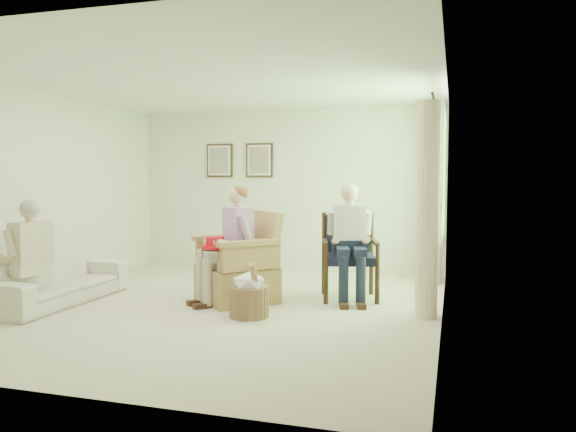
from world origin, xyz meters
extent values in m
plane|color=beige|center=(0.00, 0.00, 0.00)|extent=(5.50, 5.50, 0.00)
cube|color=silver|center=(0.00, 2.75, 1.30)|extent=(5.00, 0.04, 2.60)
cube|color=silver|center=(0.00, -2.75, 1.30)|extent=(5.00, 0.04, 2.60)
cube|color=silver|center=(-2.50, 0.00, 1.30)|extent=(0.04, 5.50, 2.60)
cube|color=silver|center=(2.50, 0.00, 1.30)|extent=(0.04, 5.50, 2.60)
cube|color=white|center=(0.00, 0.00, 2.60)|extent=(5.00, 5.50, 0.02)
cube|color=#2D6B23|center=(2.47, 1.20, 1.55)|extent=(0.02, 1.40, 1.50)
cube|color=white|center=(2.46, 1.20, 2.33)|extent=(0.04, 1.52, 0.06)
cube|color=white|center=(2.46, 1.20, 0.77)|extent=(0.04, 1.52, 0.06)
cylinder|color=#382114|center=(2.37, 1.20, 2.35)|extent=(0.03, 2.50, 0.03)
cylinder|color=#F6E1C1|center=(2.33, 0.22, 1.15)|extent=(0.34, 0.34, 2.30)
cylinder|color=#F6E1C1|center=(2.33, 2.18, 1.15)|extent=(0.34, 0.34, 2.30)
cube|color=#382114|center=(-1.15, 2.72, 1.78)|extent=(0.45, 0.03, 0.55)
cube|color=silver|center=(-1.15, 2.70, 1.78)|extent=(0.39, 0.01, 0.49)
cube|color=tan|center=(-1.15, 2.69, 1.78)|extent=(0.33, 0.01, 0.43)
cube|color=#382114|center=(-0.45, 2.72, 1.78)|extent=(0.45, 0.03, 0.55)
cube|color=silver|center=(-0.45, 2.70, 1.78)|extent=(0.39, 0.01, 0.49)
cube|color=tan|center=(-0.45, 2.69, 1.78)|extent=(0.33, 0.01, 0.43)
cube|color=tan|center=(0.10, 0.33, 0.21)|extent=(0.81, 0.79, 0.43)
cube|color=beige|center=(0.10, 0.30, 0.48)|extent=(0.63, 0.61, 0.10)
cube|color=tan|center=(0.10, 0.67, 0.77)|extent=(0.75, 0.23, 0.64)
cube|color=tan|center=(-0.28, 0.33, 0.59)|extent=(0.10, 0.73, 0.30)
cube|color=tan|center=(0.47, 0.33, 0.59)|extent=(0.10, 0.73, 0.30)
cylinder|color=black|center=(1.07, 0.57, 0.22)|extent=(0.06, 0.06, 0.45)
cylinder|color=black|center=(1.68, 0.57, 0.22)|extent=(0.06, 0.06, 0.45)
cylinder|color=black|center=(1.07, 1.14, 0.22)|extent=(0.06, 0.06, 0.45)
cylinder|color=black|center=(1.68, 1.14, 0.22)|extent=(0.06, 0.06, 0.45)
cube|color=#181A36|center=(1.38, 0.86, 0.50)|extent=(0.59, 0.57, 0.10)
cube|color=#181A36|center=(1.38, 1.13, 0.77)|extent=(0.55, 0.07, 0.51)
imported|color=silver|center=(-1.95, -0.37, 0.28)|extent=(1.93, 0.75, 0.56)
cube|color=#BEAF99|center=(0.10, 0.30, 0.64)|extent=(0.40, 0.26, 0.16)
cube|color=#C896D4|center=(0.10, 0.32, 0.92)|extent=(0.39, 0.24, 0.46)
sphere|color=#DDAD8E|center=(0.10, 0.31, 1.29)|extent=(0.21, 0.21, 0.21)
ellipsoid|color=brown|center=(0.10, 0.34, 1.31)|extent=(0.22, 0.22, 0.18)
cube|color=#BEAF99|center=(0.00, 0.08, 0.59)|extent=(0.14, 0.44, 0.13)
cube|color=#BEAF99|center=(0.20, 0.08, 0.59)|extent=(0.14, 0.44, 0.13)
cylinder|color=#BEAF99|center=(0.00, -0.12, 0.30)|extent=(0.12, 0.12, 0.54)
cylinder|color=#BEAF99|center=(0.20, -0.12, 0.30)|extent=(0.12, 0.12, 0.54)
cube|color=#171F34|center=(1.38, 0.86, 0.66)|extent=(0.40, 0.26, 0.16)
cube|color=silver|center=(1.38, 0.88, 0.94)|extent=(0.39, 0.24, 0.46)
sphere|color=#DDAD8E|center=(1.38, 0.87, 1.31)|extent=(0.21, 0.21, 0.21)
ellipsoid|color=#B7B2AD|center=(1.38, 0.89, 1.33)|extent=(0.22, 0.22, 0.18)
cube|color=#171F34|center=(1.28, 0.64, 0.61)|extent=(0.14, 0.44, 0.13)
cube|color=#171F34|center=(1.48, 0.64, 0.61)|extent=(0.14, 0.44, 0.13)
cylinder|color=#171F34|center=(1.28, 0.44, 0.31)|extent=(0.12, 0.12, 0.56)
cylinder|color=#171F34|center=(1.48, 0.44, 0.31)|extent=(0.12, 0.12, 0.56)
cube|color=beige|center=(-1.95, -0.77, 0.50)|extent=(0.42, 0.26, 0.16)
cube|color=#C5B398|center=(-1.95, -0.75, 0.78)|extent=(0.41, 0.24, 0.46)
sphere|color=#DDAD8E|center=(-1.95, -0.76, 1.15)|extent=(0.21, 0.21, 0.21)
ellipsoid|color=#B7B2AD|center=(-1.95, -0.73, 1.17)|extent=(0.22, 0.22, 0.18)
cube|color=beige|center=(-2.05, -0.99, 0.45)|extent=(0.14, 0.44, 0.13)
cube|color=beige|center=(-1.85, -0.99, 0.45)|extent=(0.14, 0.44, 0.13)
cylinder|color=beige|center=(-1.85, -1.19, 0.23)|extent=(0.12, 0.12, 0.40)
cylinder|color=red|center=(-0.08, 0.09, 0.69)|extent=(0.32, 0.32, 0.04)
cylinder|color=red|center=(-0.08, 0.09, 0.75)|extent=(0.22, 0.22, 0.12)
cube|color=white|center=(0.03, 0.09, 0.75)|extent=(0.04, 0.01, 0.05)
cube|color=white|center=(-0.05, 0.20, 0.75)|extent=(0.02, 0.05, 0.05)
cube|color=white|center=(-0.17, 0.16, 0.75)|extent=(0.04, 0.03, 0.05)
cube|color=white|center=(-0.17, 0.02, 0.75)|extent=(0.04, 0.03, 0.05)
cube|color=white|center=(-0.05, -0.02, 0.75)|extent=(0.02, 0.05, 0.05)
cylinder|color=#A17D57|center=(0.50, -0.34, 0.17)|extent=(0.55, 0.55, 0.33)
ellipsoid|color=white|center=(0.50, -0.34, 0.38)|extent=(0.38, 0.38, 0.23)
cylinder|color=#A57F56|center=(0.60, -0.38, 0.38)|extent=(0.17, 0.30, 0.50)
camera|label=1|loc=(2.60, -5.94, 1.51)|focal=35.00mm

